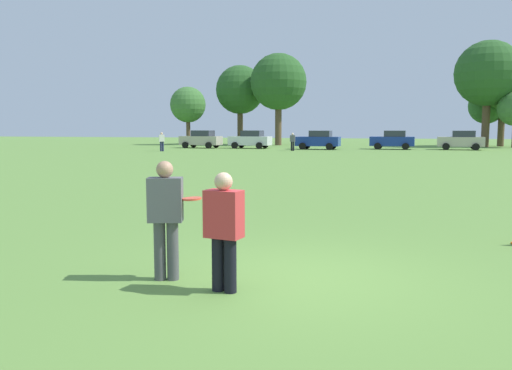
# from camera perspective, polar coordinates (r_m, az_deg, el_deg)

# --- Properties ---
(ground_plane) EXTENTS (192.17, 192.17, 0.00)m
(ground_plane) POSITION_cam_1_polar(r_m,az_deg,el_deg) (7.52, 4.83, -10.13)
(ground_plane) COLOR #608C3D
(player_thrower) EXTENTS (0.53, 0.39, 1.67)m
(player_thrower) POSITION_cam_1_polar(r_m,az_deg,el_deg) (7.30, -9.92, -3.10)
(player_thrower) COLOR #4C4C51
(player_thrower) RESTS_ON ground
(player_defender) EXTENTS (0.51, 0.35, 1.56)m
(player_defender) POSITION_cam_1_polar(r_m,az_deg,el_deg) (6.70, -3.56, -4.49)
(player_defender) COLOR black
(player_defender) RESTS_ON ground
(frisbee) EXTENTS (0.27, 0.27, 0.04)m
(frisbee) POSITION_cam_1_polar(r_m,az_deg,el_deg) (7.24, -7.05, -1.50)
(frisbee) COLOR #E54C33
(parked_car_near_left) EXTENTS (4.30, 2.40, 1.82)m
(parked_car_near_left) POSITION_cam_1_polar(r_m,az_deg,el_deg) (54.16, -6.04, 5.05)
(parked_car_near_left) COLOR #B7AD99
(parked_car_near_left) RESTS_ON ground
(parked_car_mid_left) EXTENTS (4.30, 2.40, 1.82)m
(parked_car_mid_left) POSITION_cam_1_polar(r_m,az_deg,el_deg) (52.86, -0.61, 5.05)
(parked_car_mid_left) COLOR silver
(parked_car_mid_left) RESTS_ON ground
(parked_car_center) EXTENTS (4.30, 2.40, 1.82)m
(parked_car_center) POSITION_cam_1_polar(r_m,az_deg,el_deg) (50.88, 6.89, 4.95)
(parked_car_center) COLOR navy
(parked_car_center) RESTS_ON ground
(parked_car_mid_right) EXTENTS (4.30, 2.40, 1.82)m
(parked_car_mid_right) POSITION_cam_1_polar(r_m,az_deg,el_deg) (52.45, 14.82, 4.83)
(parked_car_mid_right) COLOR navy
(parked_car_mid_right) RESTS_ON ground
(parked_car_near_right) EXTENTS (4.30, 2.40, 1.82)m
(parked_car_near_right) POSITION_cam_1_polar(r_m,az_deg,el_deg) (53.18, 21.63, 4.61)
(parked_car_near_right) COLOR #B7AD99
(parked_car_near_right) RESTS_ON ground
(bystander_sideline_watcher) EXTENTS (0.45, 0.26, 1.64)m
(bystander_sideline_watcher) POSITION_cam_1_polar(r_m,az_deg,el_deg) (47.54, 4.04, 4.89)
(bystander_sideline_watcher) COLOR black
(bystander_sideline_watcher) RESTS_ON ground
(bystander_far_jogger) EXTENTS (0.54, 0.49, 1.70)m
(bystander_far_jogger) POSITION_cam_1_polar(r_m,az_deg,el_deg) (47.29, -10.33, 4.84)
(bystander_far_jogger) COLOR #1E234C
(bystander_far_jogger) RESTS_ON ground
(tree_west_oak) EXTENTS (4.35, 4.35, 7.07)m
(tree_west_oak) POSITION_cam_1_polar(r_m,az_deg,el_deg) (64.52, -7.50, 8.73)
(tree_west_oak) COLOR brown
(tree_west_oak) RESTS_ON ground
(tree_west_maple) EXTENTS (6.11, 6.11, 9.93)m
(tree_west_maple) POSITION_cam_1_polar(r_m,az_deg,el_deg) (66.58, -1.77, 10.40)
(tree_west_maple) COLOR brown
(tree_west_maple) RESTS_ON ground
(tree_center_elm) EXTENTS (6.70, 6.70, 10.88)m
(tree_center_elm) POSITION_cam_1_polar(r_m,az_deg,el_deg) (62.84, 2.49, 11.24)
(tree_center_elm) COLOR brown
(tree_center_elm) RESTS_ON ground
(tree_east_birch) EXTENTS (7.04, 7.04, 11.44)m
(tree_east_birch) POSITION_cam_1_polar(r_m,az_deg,el_deg) (62.31, 24.17, 11.09)
(tree_east_birch) COLOR brown
(tree_east_birch) RESTS_ON ground
(tree_east_oak) EXTENTS (4.06, 4.06, 6.60)m
(tree_east_oak) POSITION_cam_1_polar(r_m,az_deg,el_deg) (65.38, 24.04, 7.93)
(tree_east_oak) COLOR brown
(tree_east_oak) RESTS_ON ground
(tree_far_east_pine) EXTENTS (6.09, 6.09, 9.89)m
(tree_far_east_pine) POSITION_cam_1_polar(r_m,az_deg,el_deg) (65.06, 25.56, 9.86)
(tree_far_east_pine) COLOR brown
(tree_far_east_pine) RESTS_ON ground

